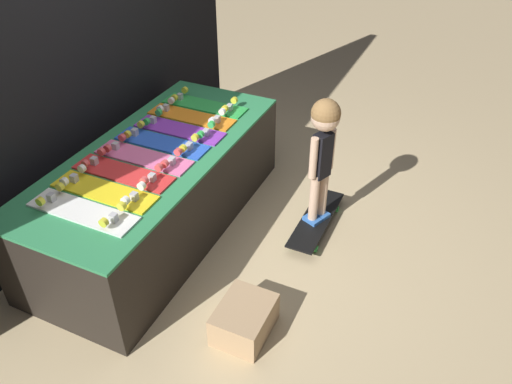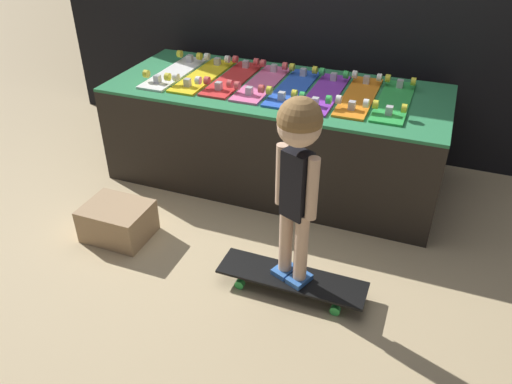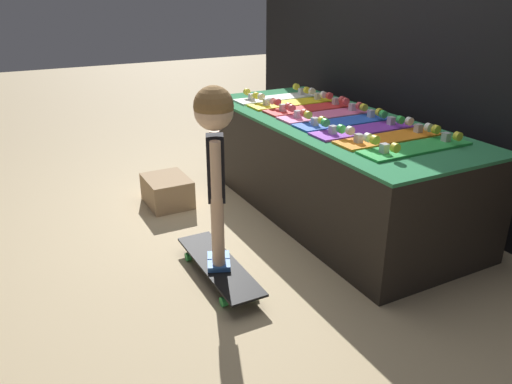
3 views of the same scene
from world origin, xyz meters
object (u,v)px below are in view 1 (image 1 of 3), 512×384
at_px(skateboard_pink_on_rack, 144,156).
at_px(skateboard_on_floor, 316,220).
at_px(child, 324,139).
at_px(skateboard_yellow_on_rack, 104,190).
at_px(skateboard_green_on_rack, 205,104).
at_px(skateboard_purple_on_rack, 179,129).
at_px(skateboard_blue_on_rack, 162,142).
at_px(skateboard_red_on_rack, 123,172).
at_px(skateboard_orange_on_rack, 191,116).
at_px(storage_box, 244,319).
at_px(skateboard_white_on_rack, 82,210).

distance_m(skateboard_pink_on_rack, skateboard_on_floor, 1.40).
bearing_deg(child, skateboard_on_floor, -22.79).
bearing_deg(skateboard_yellow_on_rack, skateboard_green_on_rack, 0.78).
height_order(skateboard_green_on_rack, child, child).
bearing_deg(skateboard_on_floor, skateboard_purple_on_rack, 97.84).
height_order(skateboard_pink_on_rack, skateboard_blue_on_rack, same).
height_order(skateboard_red_on_rack, skateboard_on_floor, skateboard_red_on_rack).
bearing_deg(skateboard_blue_on_rack, skateboard_orange_on_rack, 1.40).
distance_m(skateboard_yellow_on_rack, skateboard_blue_on_rack, 0.65).
xyz_separation_m(skateboard_orange_on_rack, storage_box, (-1.20, -1.03, -0.60)).
xyz_separation_m(skateboard_yellow_on_rack, storage_box, (-0.11, -1.02, -0.60)).
relative_size(skateboard_white_on_rack, skateboard_on_floor, 0.89).
bearing_deg(storage_box, skateboard_pink_on_rack, 62.06).
relative_size(skateboard_purple_on_rack, skateboard_green_on_rack, 1.00).
relative_size(skateboard_on_floor, storage_box, 2.06).
bearing_deg(skateboard_white_on_rack, skateboard_orange_on_rack, 1.18).
distance_m(skateboard_green_on_rack, child, 1.15).
height_order(skateboard_yellow_on_rack, storage_box, skateboard_yellow_on_rack).
height_order(skateboard_on_floor, child, child).
distance_m(skateboard_yellow_on_rack, skateboard_red_on_rack, 0.22).
bearing_deg(skateboard_pink_on_rack, skateboard_white_on_rack, -178.04).
bearing_deg(skateboard_green_on_rack, skateboard_on_floor, -104.47).
bearing_deg(skateboard_on_floor, skateboard_yellow_on_rack, 133.02).
relative_size(skateboard_blue_on_rack, skateboard_green_on_rack, 1.00).
xyz_separation_m(skateboard_white_on_rack, skateboard_orange_on_rack, (1.31, 0.03, 0.00)).
xyz_separation_m(skateboard_blue_on_rack, skateboard_purple_on_rack, (0.22, -0.01, 0.00)).
bearing_deg(skateboard_red_on_rack, skateboard_blue_on_rack, -2.08).
xyz_separation_m(skateboard_pink_on_rack, skateboard_green_on_rack, (0.87, 0.01, 0.00)).
relative_size(skateboard_yellow_on_rack, skateboard_on_floor, 0.89).
distance_m(skateboard_red_on_rack, child, 1.37).
height_order(skateboard_pink_on_rack, skateboard_purple_on_rack, same).
height_order(skateboard_white_on_rack, skateboard_green_on_rack, same).
relative_size(skateboard_red_on_rack, skateboard_on_floor, 0.89).
relative_size(skateboard_white_on_rack, skateboard_orange_on_rack, 1.00).
xyz_separation_m(skateboard_white_on_rack, skateboard_on_floor, (1.24, -1.08, -0.63)).
bearing_deg(skateboard_purple_on_rack, skateboard_on_floor, -82.16).
height_order(skateboard_purple_on_rack, skateboard_orange_on_rack, same).
relative_size(skateboard_red_on_rack, storage_box, 1.83).
bearing_deg(skateboard_white_on_rack, skateboard_green_on_rack, 1.20).
height_order(skateboard_pink_on_rack, storage_box, skateboard_pink_on_rack).
relative_size(skateboard_pink_on_rack, skateboard_orange_on_rack, 1.00).
height_order(skateboard_red_on_rack, skateboard_orange_on_rack, same).
bearing_deg(skateboard_yellow_on_rack, skateboard_on_floor, -46.98).
relative_size(skateboard_white_on_rack, skateboard_purple_on_rack, 1.00).
height_order(skateboard_red_on_rack, skateboard_purple_on_rack, same).
distance_m(skateboard_red_on_rack, skateboard_blue_on_rack, 0.44).
xyz_separation_m(skateboard_pink_on_rack, skateboard_purple_on_rack, (0.44, -0.02, 0.00)).
height_order(skateboard_purple_on_rack, storage_box, skateboard_purple_on_rack).
relative_size(skateboard_red_on_rack, skateboard_pink_on_rack, 1.00).
bearing_deg(skateboard_white_on_rack, skateboard_purple_on_rack, 0.14).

